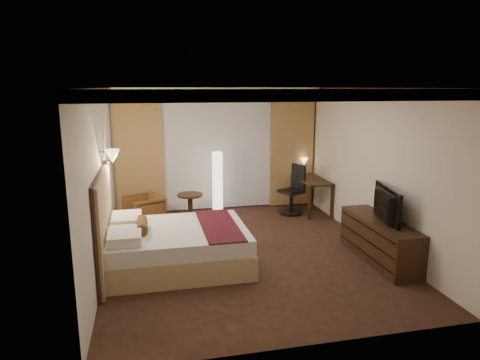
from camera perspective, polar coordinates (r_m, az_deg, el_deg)
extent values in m
cube|color=#321C13|center=(7.31, 0.69, -9.51)|extent=(4.50, 5.50, 0.01)
cube|color=white|center=(6.78, 0.75, 12.18)|extent=(4.50, 5.50, 0.01)
cube|color=white|center=(9.58, -3.07, 4.12)|extent=(4.50, 0.02, 2.70)
cube|color=white|center=(6.77, -18.14, 0.06)|extent=(0.02, 5.50, 2.70)
cube|color=white|center=(7.74, 17.16, 1.60)|extent=(0.02, 5.50, 2.70)
cube|color=white|center=(9.23, -2.90, 11.60)|extent=(4.50, 0.50, 0.20)
cube|color=silver|center=(9.51, -2.98, 3.45)|extent=(2.48, 0.04, 2.45)
cube|color=tan|center=(9.33, -13.28, 2.96)|extent=(1.00, 0.14, 2.45)
cube|color=tan|center=(9.88, 6.87, 3.71)|extent=(1.00, 0.14, 2.45)
imported|color=#513318|center=(8.68, -12.66, -3.85)|extent=(0.83, 0.85, 0.68)
imported|color=black|center=(7.00, 18.24, -2.74)|extent=(0.80, 1.14, 0.14)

